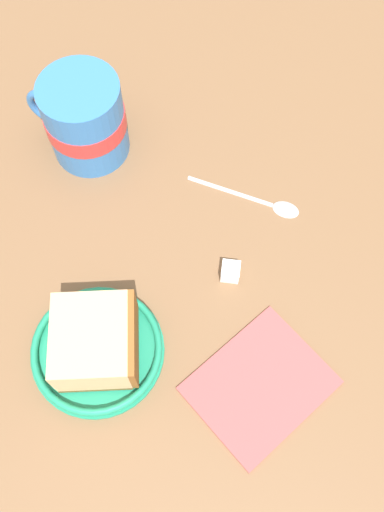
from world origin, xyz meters
TOP-DOWN VIEW (x-y plane):
  - ground_plane at (0.00, 0.00)cm, footprint 149.37×149.37cm
  - small_plate at (-11.96, -1.82)cm, footprint 13.27×13.27cm
  - cake_slice at (-11.80, -2.04)cm, footprint 11.07×10.96cm
  - tea_mug at (7.63, 13.18)cm, footprint 8.91×11.42cm
  - teaspoon at (11.70, -7.88)cm, footprint 3.71×13.08cm
  - folded_napkin at (-6.37, -17.14)cm, footprint 15.14×13.56cm
  - sugar_cube at (2.12, -8.79)cm, footprint 2.51×2.51cm

SIDE VIEW (x-z plane):
  - ground_plane at x=0.00cm, z-range -3.04..0.00cm
  - folded_napkin at x=-6.37cm, z-range 0.00..0.60cm
  - teaspoon at x=11.70cm, z-range -0.05..0.75cm
  - small_plate at x=-11.96cm, z-range -0.01..1.42cm
  - sugar_cube at x=2.12cm, z-range 0.00..1.89cm
  - cake_slice at x=-11.80cm, z-range 0.73..6.31cm
  - tea_mug at x=7.63cm, z-range 0.10..10.24cm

